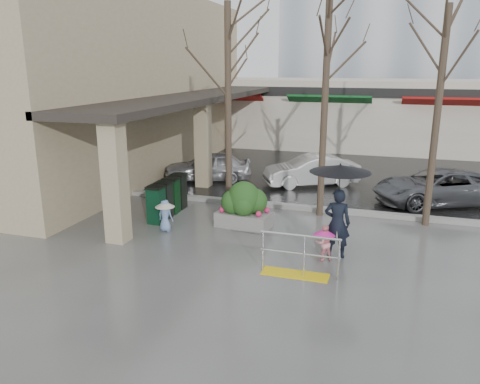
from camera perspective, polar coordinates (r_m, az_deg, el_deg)
The scene contains 20 objects.
ground at distance 12.73m, azimuth 1.96°, elevation -7.08°, with size 120.00×120.00×0.00m, color #51514F.
street_asphalt at distance 33.85m, azimuth 12.07°, elevation 6.69°, with size 120.00×36.00×0.01m, color black.
curb at distance 16.38m, azimuth 5.72°, elevation -1.74°, with size 120.00×0.30×0.15m, color gray.
near_building at distance 22.86m, azimuth -14.95°, elevation 12.64°, with size 6.00×18.00×8.00m, color tan.
canopy_slab at distance 20.95m, azimuth -4.89°, elevation 11.87°, with size 2.80×18.00×0.25m, color #2D2823.
pillar_front at distance 13.29m, azimuth -14.99°, elevation 1.29°, with size 0.55×0.55×3.50m, color tan.
pillar_back at distance 18.98m, azimuth -4.52°, elevation 5.83°, with size 0.55×0.55×3.50m, color tan.
storefront_row at distance 29.48m, azimuth 15.41°, elevation 9.20°, with size 34.00×6.74×4.00m.
handrail at distance 11.23m, azimuth 7.08°, elevation -8.27°, with size 1.90×0.50×1.03m.
tree_west at distance 15.81m, azimuth -1.49°, elevation 16.13°, with size 3.20×3.20×6.80m.
tree_midwest at distance 15.09m, azimuth 10.58°, elevation 16.50°, with size 3.20×3.20×7.00m.
tree_mideast at distance 15.03m, azimuth 23.48°, elevation 14.12°, with size 3.20×3.20×6.50m.
woman at distance 12.07m, azimuth 11.93°, elevation -0.87°, with size 1.54×1.54×2.48m.
child_pink at distance 12.10m, azimuth 10.19°, elevation -5.76°, with size 0.58×0.56×0.94m.
child_blue at distance 14.12m, azimuth -9.12°, elevation -2.42°, with size 0.60×0.60×0.98m.
planter at distance 14.30m, azimuth 0.49°, elevation -1.63°, with size 1.73×1.03×1.44m.
news_boxes at distance 15.60m, azimuth -8.79°, elevation -0.67°, with size 0.50×2.17×1.21m.
car_a at distance 20.15m, azimuth -3.93°, elevation 3.15°, with size 1.49×3.70×1.26m, color #A1A1A6.
car_b at distance 19.51m, azimuth 8.67°, elevation 2.61°, with size 1.33×3.82×1.26m, color silver.
car_c at distance 18.10m, azimuth 22.98°, elevation 0.57°, with size 2.09×4.53×1.26m, color #57595E.
Camera 1 is at (3.12, -11.36, 4.83)m, focal length 35.00 mm.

